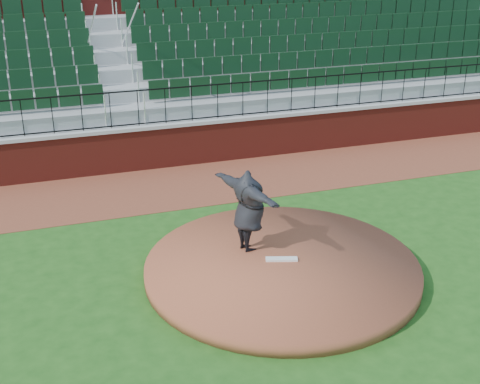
# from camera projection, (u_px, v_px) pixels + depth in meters

# --- Properties ---
(ground) EXTENTS (90.00, 90.00, 0.00)m
(ground) POSITION_uv_depth(u_px,v_px,m) (264.00, 280.00, 12.71)
(ground) COLOR #1E4E16
(ground) RESTS_ON ground
(warning_track) EXTENTS (34.00, 3.20, 0.01)m
(warning_track) POSITION_uv_depth(u_px,v_px,m) (195.00, 183.00, 17.43)
(warning_track) COLOR brown
(warning_track) RESTS_ON ground
(field_wall) EXTENTS (34.00, 0.35, 1.20)m
(field_wall) POSITION_uv_depth(u_px,v_px,m) (180.00, 145.00, 18.60)
(field_wall) COLOR maroon
(field_wall) RESTS_ON ground
(wall_cap) EXTENTS (34.00, 0.45, 0.10)m
(wall_cap) POSITION_uv_depth(u_px,v_px,m) (179.00, 123.00, 18.35)
(wall_cap) COLOR #B7B7B7
(wall_cap) RESTS_ON field_wall
(wall_railing) EXTENTS (34.00, 0.05, 1.00)m
(wall_railing) POSITION_uv_depth(u_px,v_px,m) (179.00, 105.00, 18.14)
(wall_railing) COLOR black
(wall_railing) RESTS_ON wall_cap
(seating_stands) EXTENTS (34.00, 5.10, 4.60)m
(seating_stands) POSITION_uv_depth(u_px,v_px,m) (158.00, 68.00, 20.32)
(seating_stands) COLOR gray
(seating_stands) RESTS_ON ground
(concourse_wall) EXTENTS (34.00, 0.50, 5.50)m
(concourse_wall) POSITION_uv_depth(u_px,v_px,m) (141.00, 40.00, 22.60)
(concourse_wall) COLOR maroon
(concourse_wall) RESTS_ON ground
(pitchers_mound) EXTENTS (5.53, 5.53, 0.25)m
(pitchers_mound) POSITION_uv_depth(u_px,v_px,m) (282.00, 268.00, 12.89)
(pitchers_mound) COLOR brown
(pitchers_mound) RESTS_ON ground
(pitching_rubber) EXTENTS (0.66, 0.35, 0.04)m
(pitching_rubber) POSITION_uv_depth(u_px,v_px,m) (282.00, 259.00, 12.93)
(pitching_rubber) COLOR white
(pitching_rubber) RESTS_ON pitchers_mound
(pitcher) EXTENTS (1.15, 2.26, 1.77)m
(pitcher) POSITION_uv_depth(u_px,v_px,m) (249.00, 210.00, 13.04)
(pitcher) COLOR black
(pitcher) RESTS_ON pitchers_mound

